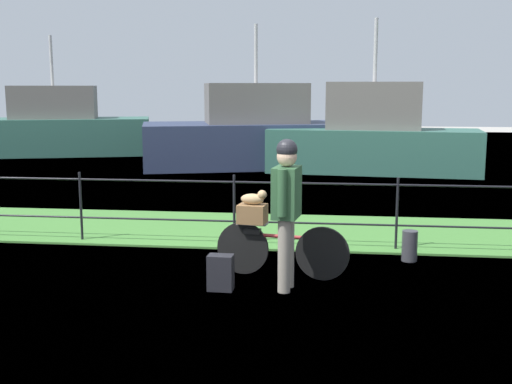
# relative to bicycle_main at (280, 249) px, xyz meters

# --- Properties ---
(ground_plane) EXTENTS (60.00, 60.00, 0.00)m
(ground_plane) POSITION_rel_bicycle_main_xyz_m (-0.77, -0.81, -0.34)
(ground_plane) COLOR #B2ADA3
(grass_strip) EXTENTS (27.00, 2.40, 0.03)m
(grass_strip) POSITION_rel_bicycle_main_xyz_m (-0.77, 2.36, -0.32)
(grass_strip) COLOR #478438
(grass_strip) RESTS_ON ground
(harbor_water) EXTENTS (30.00, 30.00, 0.00)m
(harbor_water) POSITION_rel_bicycle_main_xyz_m (-0.77, 10.05, -0.33)
(harbor_water) COLOR #60849E
(harbor_water) RESTS_ON ground
(iron_fence) EXTENTS (18.04, 0.04, 1.02)m
(iron_fence) POSITION_rel_bicycle_main_xyz_m (-0.77, 1.38, 0.26)
(iron_fence) COLOR black
(iron_fence) RESTS_ON ground
(bicycle_main) EXTENTS (1.59, 0.30, 0.63)m
(bicycle_main) POSITION_rel_bicycle_main_xyz_m (0.00, 0.00, 0.00)
(bicycle_main) COLOR black
(bicycle_main) RESTS_ON ground
(wooden_crate) EXTENTS (0.36, 0.30, 0.22)m
(wooden_crate) POSITION_rel_bicycle_main_xyz_m (-0.34, 0.05, 0.41)
(wooden_crate) COLOR brown
(wooden_crate) RESTS_ON bicycle_main
(terrier_dog) EXTENTS (0.32, 0.18, 0.18)m
(terrier_dog) POSITION_rel_bicycle_main_xyz_m (-0.32, 0.05, 0.60)
(terrier_dog) COLOR tan
(terrier_dog) RESTS_ON wooden_crate
(cyclist_person) EXTENTS (0.32, 0.54, 1.68)m
(cyclist_person) POSITION_rel_bicycle_main_xyz_m (0.10, -0.47, 0.67)
(cyclist_person) COLOR gray
(cyclist_person) RESTS_ON ground
(backpack_on_paving) EXTENTS (0.29, 0.19, 0.40)m
(backpack_on_paving) POSITION_rel_bicycle_main_xyz_m (-0.62, -0.58, -0.14)
(backpack_on_paving) COLOR black
(backpack_on_paving) RESTS_ON ground
(mooring_bollard) EXTENTS (0.20, 0.20, 0.40)m
(mooring_bollard) POSITION_rel_bicycle_main_xyz_m (1.61, 0.88, -0.14)
(mooring_bollard) COLOR #38383D
(mooring_bollard) RESTS_ON ground
(moored_boat_near) EXTENTS (5.55, 2.16, 3.95)m
(moored_boat_near) POSITION_rel_bicycle_main_xyz_m (1.65, 9.49, 0.52)
(moored_boat_near) COLOR #336656
(moored_boat_near) RESTS_ON ground
(moored_boat_mid) EXTENTS (6.37, 3.50, 3.85)m
(moored_boat_mid) POSITION_rel_bicycle_main_xyz_m (-8.45, 12.59, 0.51)
(moored_boat_mid) COLOR #336656
(moored_boat_mid) RESTS_ON ground
(moored_boat_far) EXTENTS (6.64, 3.96, 3.92)m
(moored_boat_far) POSITION_rel_bicycle_main_xyz_m (-1.54, 10.38, 0.53)
(moored_boat_far) COLOR #2D3856
(moored_boat_far) RESTS_ON ground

